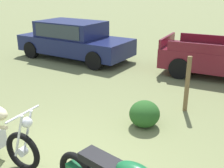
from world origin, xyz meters
TOP-DOWN VIEW (x-y plane):
  - car_navy at (-2.91, 6.72)m, footprint 4.72×2.73m
  - fence_post_wooden at (1.63, 3.24)m, footprint 0.10×0.10m
  - shrub_low at (0.91, 2.22)m, footprint 0.62×0.64m

SIDE VIEW (x-z plane):
  - shrub_low at x=0.91m, z-range 0.00..0.53m
  - fence_post_wooden at x=1.63m, z-range 0.00..1.27m
  - car_navy at x=-2.91m, z-range 0.08..1.51m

